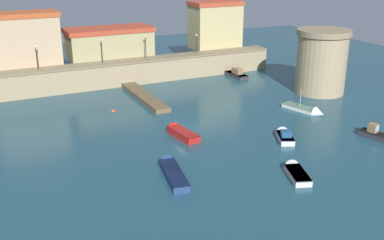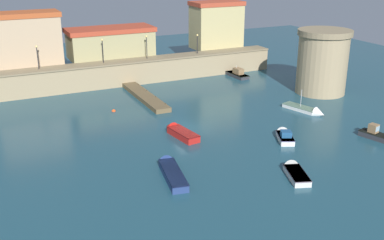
# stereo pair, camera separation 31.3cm
# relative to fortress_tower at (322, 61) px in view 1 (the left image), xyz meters

# --- Properties ---
(ground_plane) EXTENTS (122.62, 122.62, 0.00)m
(ground_plane) POSITION_rel_fortress_tower_xyz_m (-24.14, -4.97, -4.70)
(ground_plane) COLOR #1E4756
(quay_wall) EXTENTS (50.56, 3.42, 3.73)m
(quay_wall) POSITION_rel_fortress_tower_xyz_m (-24.14, 17.02, -2.82)
(quay_wall) COLOR #9E8966
(quay_wall) RESTS_ON ground
(old_town_backdrop) EXTENTS (42.14, 6.16, 8.11)m
(old_town_backdrop) POSITION_rel_fortress_tower_xyz_m (-24.25, 21.21, 2.29)
(old_town_backdrop) COLOR tan
(old_town_backdrop) RESTS_ON ground
(fortress_tower) EXTENTS (7.74, 7.74, 9.28)m
(fortress_tower) POSITION_rel_fortress_tower_xyz_m (0.00, 0.00, 0.00)
(fortress_tower) COLOR #9E8966
(fortress_tower) RESTS_ON ground
(pier_dock) EXTENTS (2.14, 14.26, 0.70)m
(pier_dock) POSITION_rel_fortress_tower_xyz_m (-24.47, 8.33, -4.39)
(pier_dock) COLOR brown
(pier_dock) RESTS_ON ground
(quay_lamp_0) EXTENTS (0.32, 0.32, 3.46)m
(quay_lamp_0) POSITION_rel_fortress_tower_xyz_m (-37.37, 17.02, 1.33)
(quay_lamp_0) COLOR black
(quay_lamp_0) RESTS_ON quay_wall
(quay_lamp_1) EXTENTS (0.32, 0.32, 3.68)m
(quay_lamp_1) POSITION_rel_fortress_tower_xyz_m (-27.84, 17.02, 1.46)
(quay_lamp_1) COLOR black
(quay_lamp_1) RESTS_ON quay_wall
(quay_lamp_2) EXTENTS (0.32, 0.32, 3.66)m
(quay_lamp_2) POSITION_rel_fortress_tower_xyz_m (-20.78, 17.02, 1.44)
(quay_lamp_2) COLOR black
(quay_lamp_2) RESTS_ON quay_wall
(quay_lamp_3) EXTENTS (0.32, 0.32, 3.20)m
(quay_lamp_3) POSITION_rel_fortress_tower_xyz_m (-11.89, 17.02, 1.18)
(quay_lamp_3) COLOR black
(quay_lamp_3) RESTS_ON quay_wall
(moored_boat_0) EXTENTS (2.42, 4.78, 1.91)m
(moored_boat_0) POSITION_rel_fortress_tower_xyz_m (-6.29, -17.61, -4.24)
(moored_boat_0) COLOR #333338
(moored_boat_0) RESTS_ON ground
(moored_boat_1) EXTENTS (3.13, 6.27, 3.29)m
(moored_boat_1) POSITION_rel_fortress_tower_xyz_m (-7.43, -6.49, -4.42)
(moored_boat_1) COLOR white
(moored_boat_1) RESTS_ON ground
(moored_boat_2) EXTENTS (2.34, 5.95, 1.48)m
(moored_boat_2) POSITION_rel_fortress_tower_xyz_m (-25.83, -6.60, -4.28)
(moored_boat_2) COLOR red
(moored_boat_2) RESTS_ON ground
(moored_boat_3) EXTENTS (2.77, 7.53, 1.43)m
(moored_boat_3) POSITION_rel_fortress_tower_xyz_m (-30.57, -15.21, -4.30)
(moored_boat_3) COLOR navy
(moored_boat_3) RESTS_ON ground
(moored_boat_4) EXTENTS (3.06, 5.03, 1.46)m
(moored_boat_4) POSITION_rel_fortress_tower_xyz_m (-20.13, -20.28, -4.38)
(moored_boat_4) COLOR silver
(moored_boat_4) RESTS_ON ground
(moored_boat_5) EXTENTS (3.14, 4.51, 1.64)m
(moored_boat_5) POSITION_rel_fortress_tower_xyz_m (-15.68, -12.63, -4.29)
(moored_boat_5) COLOR white
(moored_boat_5) RESTS_ON ground
(moored_boat_6) EXTENTS (2.05, 6.39, 2.40)m
(moored_boat_6) POSITION_rel_fortress_tower_xyz_m (-6.41, 14.20, -4.26)
(moored_boat_6) COLOR #333338
(moored_boat_6) RESTS_ON ground
(mooring_buoy_0) EXTENTS (0.53, 0.53, 0.53)m
(mooring_buoy_0) POSITION_rel_fortress_tower_xyz_m (-30.11, 4.83, -4.70)
(mooring_buoy_0) COLOR #EA4C19
(mooring_buoy_0) RESTS_ON ground
(mooring_buoy_1) EXTENTS (0.78, 0.78, 0.78)m
(mooring_buoy_1) POSITION_rel_fortress_tower_xyz_m (-24.69, 3.96, -4.70)
(mooring_buoy_1) COLOR red
(mooring_buoy_1) RESTS_ON ground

